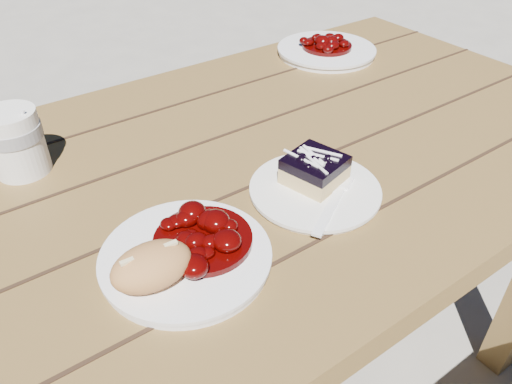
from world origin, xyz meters
TOP-DOWN VIEW (x-y plane):
  - picnic_table at (0.00, -0.00)m, footprint 2.00×1.55m
  - main_plate at (0.05, -0.17)m, footprint 0.22×0.22m
  - goulash_stew at (0.08, -0.17)m, footprint 0.13×0.13m
  - bread_roll at (-0.01, -0.19)m, footprint 0.11×0.07m
  - dessert_plate at (0.29, -0.15)m, footprint 0.20×0.20m
  - blueberry_cake at (0.30, -0.14)m, footprint 0.10×0.10m
  - fork_dessert at (0.27, -0.21)m, footprint 0.15×0.10m
  - coffee_cup at (-0.07, 0.18)m, footprint 0.09×0.09m
  - second_plate at (0.69, 0.27)m, footprint 0.24×0.24m
  - second_stew at (0.69, 0.27)m, footprint 0.12×0.12m

SIDE VIEW (x-z plane):
  - picnic_table at x=0.00m, z-range 0.21..0.96m
  - dessert_plate at x=0.29m, z-range 0.75..0.76m
  - main_plate at x=0.05m, z-range 0.75..0.77m
  - second_plate at x=0.69m, z-range 0.75..0.77m
  - fork_dessert at x=0.27m, z-range 0.76..0.76m
  - blueberry_cake at x=0.30m, z-range 0.76..0.81m
  - goulash_stew at x=0.08m, z-range 0.77..0.81m
  - second_stew at x=0.69m, z-range 0.77..0.81m
  - bread_roll at x=-0.01m, z-range 0.77..0.82m
  - coffee_cup at x=-0.07m, z-range 0.75..0.86m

